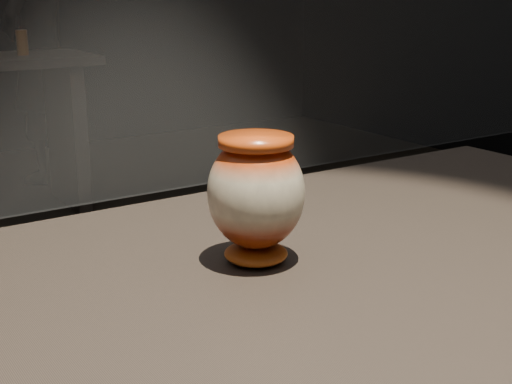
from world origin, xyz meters
The scene contains 3 objects.
main_vase centered at (0.17, 0.06, 1.00)m, with size 0.17×0.17×0.18m.
back_vase_right centered at (0.79, 3.34, 0.97)m, with size 0.06×0.06×0.14m, color brown.
visitor centered at (1.09, 4.00, 0.86)m, with size 0.62×0.41×1.71m, color black.
Camera 1 is at (-0.34, -0.71, 1.27)m, focal length 50.00 mm.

